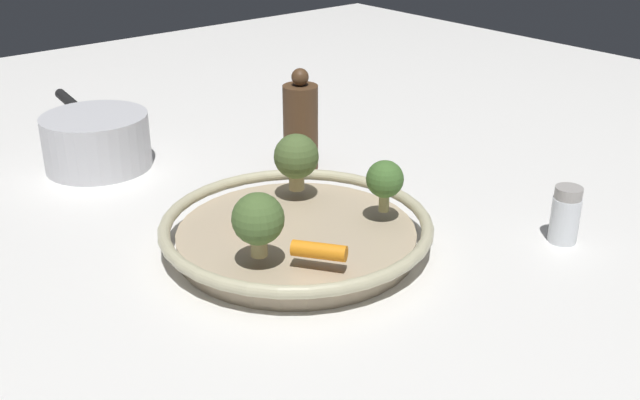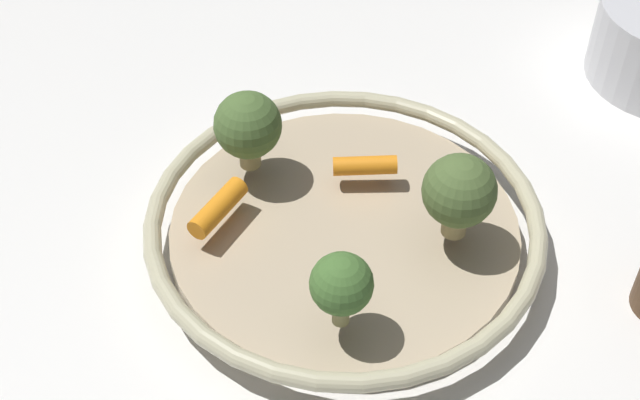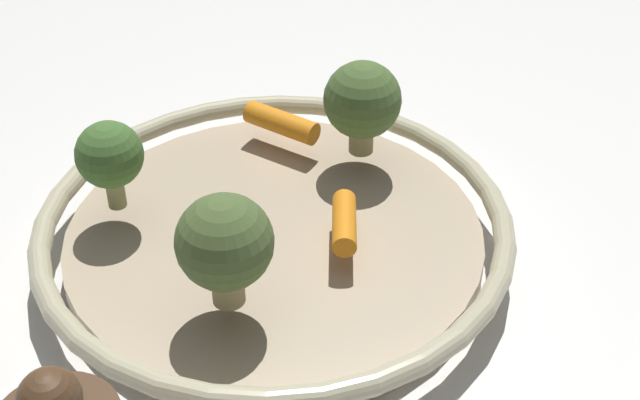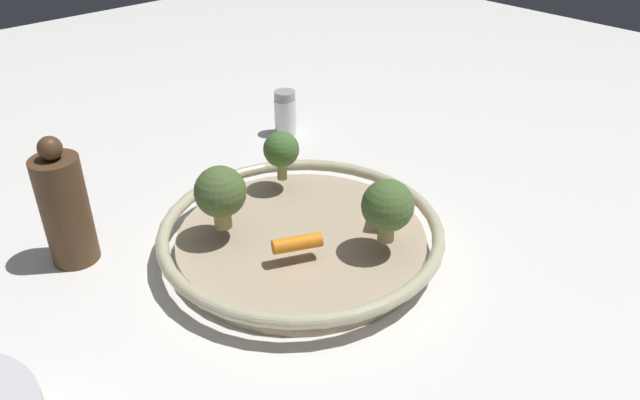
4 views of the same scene
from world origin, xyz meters
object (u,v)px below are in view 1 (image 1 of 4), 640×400
broccoli_floret_small (258,220)px  pepper_mill (301,125)px  salt_shaker (565,215)px  serving_bowl (296,232)px  broccoli_floret_mid (296,157)px  broccoli_floret_large (385,180)px  saucepan (96,141)px  baby_carrot_left (319,251)px  baby_carrot_center (254,210)px

broccoli_floret_small → pepper_mill: 0.34m
salt_shaker → serving_bowl: bearing=143.1°
broccoli_floret_mid → salt_shaker: (0.20, -0.25, -0.05)m
broccoli_floret_large → saucepan: broccoli_floret_large is taller
serving_bowl → saucepan: bearing=99.6°
baby_carrot_left → broccoli_floret_small: size_ratio=0.83×
serving_bowl → baby_carrot_center: bearing=134.2°
baby_carrot_center → pepper_mill: (0.19, 0.15, 0.02)m
broccoli_floret_small → saucepan: broccoli_floret_small is taller
baby_carrot_center → broccoli_floret_large: size_ratio=0.83×
baby_carrot_center → broccoli_floret_mid: size_ratio=0.72×
baby_carrot_left → pepper_mill: pepper_mill is taller
serving_bowl → broccoli_floret_large: bearing=-28.4°
baby_carrot_center → pepper_mill: pepper_mill is taller
pepper_mill → saucepan: pepper_mill is taller
broccoli_floret_large → saucepan: bearing=109.8°
baby_carrot_center → broccoli_floret_large: 0.15m
serving_bowl → broccoli_floret_mid: bearing=51.3°
serving_bowl → broccoli_floret_large: (0.09, -0.05, 0.06)m
broccoli_floret_small → broccoli_floret_mid: 0.17m
serving_bowl → pepper_mill: pepper_mill is taller
broccoli_floret_large → broccoli_floret_mid: (-0.04, 0.11, 0.00)m
baby_carrot_center → pepper_mill: 0.25m
pepper_mill → saucepan: size_ratio=0.59×
baby_carrot_left → serving_bowl: bearing=65.6°
baby_carrot_center → serving_bowl: bearing=-45.8°
serving_bowl → pepper_mill: (0.16, 0.19, 0.04)m
baby_carrot_left → pepper_mill: bearing=54.6°
pepper_mill → salt_shaker: bearing=-76.4°
baby_carrot_center → broccoli_floret_mid: bearing=19.4°
broccoli_floret_mid → salt_shaker: 0.32m
serving_bowl → broccoli_floret_small: 0.11m
salt_shaker → pepper_mill: 0.39m
broccoli_floret_small → saucepan: 0.43m
serving_bowl → broccoli_floret_mid: broccoli_floret_mid is taller
serving_bowl → baby_carrot_center: 0.05m
pepper_mill → saucepan: (-0.22, 0.19, -0.03)m
baby_carrot_center → baby_carrot_left: bearing=-92.8°
baby_carrot_left → broccoli_floret_large: broccoli_floret_large is taller
serving_bowl → broccoli_floret_large: broccoli_floret_large is taller
broccoli_floret_large → baby_carrot_center: bearing=146.0°
baby_carrot_center → broccoli_floret_large: bearing=-34.0°
serving_bowl → baby_carrot_left: (-0.04, -0.09, 0.03)m
baby_carrot_left → pepper_mill: (0.20, 0.28, 0.02)m
baby_carrot_left → salt_shaker: salt_shaker is taller
serving_bowl → baby_carrot_left: baby_carrot_left is taller
serving_bowl → baby_carrot_center: baby_carrot_center is taller
broccoli_floret_small → pepper_mill: (0.24, 0.23, -0.01)m
serving_bowl → saucepan: 0.39m
broccoli_floret_large → salt_shaker: bearing=-41.1°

